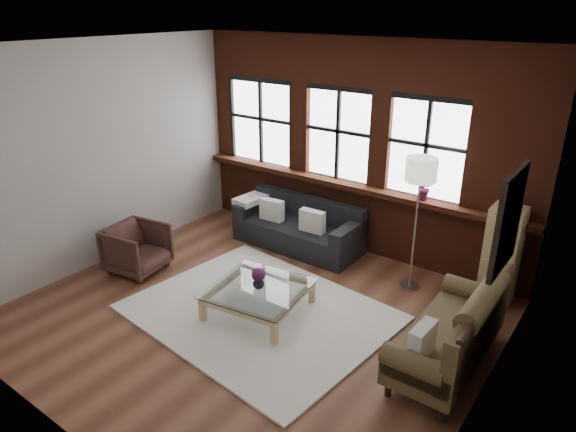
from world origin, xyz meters
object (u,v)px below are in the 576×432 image
Objects in this scene: armchair at (137,249)px; drawer_chest at (502,256)px; vintage_settee at (450,326)px; floor_lamp at (416,220)px; dark_sofa at (298,225)px; coffee_table at (259,301)px; vase at (259,282)px.

drawer_chest reaches higher than armchair.
floor_lamp is (-0.99, 1.31, 0.50)m from vintage_settee.
armchair is at bearing -153.25° from drawer_chest.
vintage_settee is 0.93× the size of floor_lamp.
vintage_settee reaches higher than dark_sofa.
armchair reaches higher than coffee_table.
vintage_settee is 2.28m from vase.
coffee_table is 0.56× the size of floor_lamp.
floor_lamp is at bearing -3.75° from dark_sofa.
coffee_table is at bearing -94.31° from armchair.
floor_lamp is (1.26, 1.72, 0.82)m from coffee_table.
dark_sofa is 2.08m from floor_lamp.
armchair is 2.14m from coffee_table.
vintage_settee is 1.66m from drawer_chest.
drawer_chest is (4.42, 2.23, 0.31)m from armchair.
dark_sofa is at bearing 176.25° from floor_lamp.
drawer_chest is at bearing 41.90° from coffee_table.
coffee_table is 7.38× the size of vase.
drawer_chest reaches higher than vase.
coffee_table is 3.13m from drawer_chest.
armchair is 5.04× the size of vase.
vase is at bearing -169.49° from vintage_settee.
vintage_settee is 2.31m from coffee_table.
floor_lamp is at bearing 53.83° from coffee_table.
floor_lamp reaches higher than dark_sofa.
vintage_settee is 2.44× the size of armchair.
vase is at bearing -138.10° from drawer_chest.
armchair is (-4.37, -0.58, -0.15)m from vintage_settee.
armchair is at bearing -175.55° from vase.
dark_sofa is at bearing 154.16° from vintage_settee.
dark_sofa is 1.99m from vase.
coffee_table is 0.85× the size of drawer_chest.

